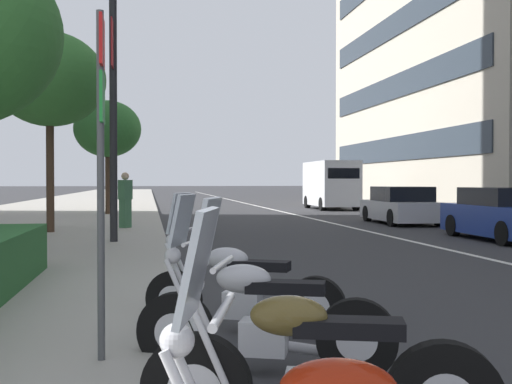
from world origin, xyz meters
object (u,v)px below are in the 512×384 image
at_px(motorcycle_under_tarp, 259,321).
at_px(car_lead_in_lane, 505,215).
at_px(street_tree_near_plaza_corner, 50,80).
at_px(street_tree_mid_sidewalk, 108,129).
at_px(street_lamp_with_banners, 130,36).
at_px(motorcycle_nearest_camera, 239,291).
at_px(motorcycle_second_in_row, 311,375).
at_px(car_approaching_light, 401,206).
at_px(pedestrian_on_plaza, 125,200).
at_px(delivery_van_ahead, 331,184).
at_px(parking_sign_by_curb, 101,142).

xyz_separation_m(motorcycle_under_tarp, car_lead_in_lane, (10.33, -8.58, 0.23)).
distance_m(street_tree_near_plaza_corner, street_tree_mid_sidewalk, 9.77).
relative_size(street_lamp_with_banners, street_tree_mid_sidewalk, 1.63).
xyz_separation_m(motorcycle_nearest_camera, street_lamp_with_banners, (8.71, 1.35, 4.63)).
height_order(motorcycle_second_in_row, car_approaching_light, motorcycle_second_in_row).
xyz_separation_m(street_lamp_with_banners, pedestrian_on_plaza, (4.46, 0.30, -4.04)).
xyz_separation_m(motorcycle_under_tarp, pedestrian_on_plaza, (14.62, 1.61, 0.58)).
height_order(motorcycle_second_in_row, street_tree_mid_sidewalk, street_tree_mid_sidewalk).
relative_size(motorcycle_second_in_row, car_approaching_light, 0.46).
height_order(street_tree_near_plaza_corner, pedestrian_on_plaza, street_tree_near_plaza_corner).
relative_size(car_approaching_light, street_tree_mid_sidewalk, 0.90).
bearing_deg(motorcycle_second_in_row, motorcycle_under_tarp, -71.16).
relative_size(street_lamp_with_banners, street_tree_near_plaza_corner, 1.44).
bearing_deg(delivery_van_ahead, motorcycle_second_in_row, 164.11).
distance_m(motorcycle_under_tarp, motorcycle_nearest_camera, 1.46).
relative_size(motorcycle_second_in_row, motorcycle_nearest_camera, 1.02).
xyz_separation_m(parking_sign_by_curb, street_tree_mid_sidewalk, (22.92, 1.40, 1.97)).
bearing_deg(pedestrian_on_plaza, street_lamp_with_banners, -49.74).
bearing_deg(motorcycle_second_in_row, delivery_van_ahead, -89.84).
xyz_separation_m(car_approaching_light, street_tree_mid_sidewalk, (6.03, 11.10, 3.22)).
bearing_deg(motorcycle_nearest_camera, parking_sign_by_curb, 70.53).
xyz_separation_m(motorcycle_nearest_camera, delivery_van_ahead, (27.52, -9.23, 1.00)).
relative_size(car_approaching_light, parking_sign_by_curb, 1.59).
xyz_separation_m(delivery_van_ahead, street_tree_mid_sidewalk, (-5.95, 11.93, 2.44)).
bearing_deg(motorcycle_under_tarp, car_lead_in_lane, -109.80).
bearing_deg(motorcycle_under_tarp, motorcycle_nearest_camera, -71.67).
bearing_deg(motorcycle_nearest_camera, car_approaching_light, -93.58).
xyz_separation_m(motorcycle_second_in_row, delivery_van_ahead, (30.47, -9.22, 0.99)).
distance_m(delivery_van_ahead, street_lamp_with_banners, 21.89).
xyz_separation_m(motorcycle_nearest_camera, street_tree_mid_sidewalk, (21.58, 2.70, 3.44)).
relative_size(car_approaching_light, street_tree_near_plaza_corner, 0.79).
bearing_deg(motorcycle_under_tarp, street_tree_near_plaza_corner, -54.82).
bearing_deg(pedestrian_on_plaza, car_lead_in_lane, 13.62).
height_order(parking_sign_by_curb, pedestrian_on_plaza, parking_sign_by_curb).
bearing_deg(car_lead_in_lane, pedestrian_on_plaza, 69.02).
bearing_deg(motorcycle_second_in_row, parking_sign_by_curb, -33.61).
bearing_deg(motorcycle_under_tarp, delivery_van_ahead, -87.84).
distance_m(motorcycle_nearest_camera, street_tree_near_plaza_corner, 13.06).
height_order(motorcycle_nearest_camera, delivery_van_ahead, delivery_van_ahead).
height_order(car_approaching_light, parking_sign_by_curb, parking_sign_by_curb).
bearing_deg(car_lead_in_lane, street_tree_mid_sidewalk, 43.38).
distance_m(street_lamp_with_banners, street_tree_mid_sidewalk, 13.00).
height_order(car_approaching_light, street_lamp_with_banners, street_lamp_with_banners).
xyz_separation_m(motorcycle_under_tarp, delivery_van_ahead, (28.98, -9.27, 0.99)).
relative_size(motorcycle_nearest_camera, street_lamp_with_banners, 0.25).
relative_size(car_lead_in_lane, parking_sign_by_curb, 1.52).
distance_m(parking_sign_by_curb, pedestrian_on_plaza, 14.54).
distance_m(motorcycle_nearest_camera, parking_sign_by_curb, 2.38).
distance_m(motorcycle_under_tarp, parking_sign_by_curb, 1.94).
height_order(street_lamp_with_banners, street_tree_near_plaza_corner, street_lamp_with_banners).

